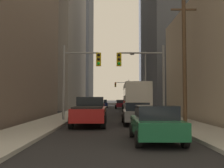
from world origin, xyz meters
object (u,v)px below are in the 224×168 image
object	(u,v)px
sedan_grey	(137,113)
pickup_truck_red	(90,111)
city_bus	(135,97)
sedan_green	(155,123)
sedan_beige	(96,110)
sedan_maroon	(121,104)
traffic_signal_far_right	(123,88)
traffic_signal_near_left	(80,70)
traffic_signal_near_right	(143,70)
sedan_navy	(103,103)

from	to	relation	value
sedan_grey	pickup_truck_red	bearing A→B (deg)	-166.71
city_bus	sedan_green	world-z (taller)	city_bus
city_bus	sedan_beige	size ratio (longest dim) A/B	2.72
sedan_maroon	city_bus	bearing A→B (deg)	-86.23
sedan_green	traffic_signal_far_right	distance (m)	49.75
traffic_signal_near_left	pickup_truck_red	bearing A→B (deg)	-71.71
pickup_truck_red	sedan_beige	bearing A→B (deg)	89.73
sedan_green	sedan_grey	distance (m)	7.41
traffic_signal_near_right	traffic_signal_far_right	xyz separation A→B (m)	(0.24, 39.84, -0.02)
sedan_grey	traffic_signal_far_right	bearing A→B (deg)	88.64
sedan_green	traffic_signal_far_right	world-z (taller)	traffic_signal_far_right
traffic_signal_near_left	sedan_maroon	bearing A→B (deg)	80.47
sedan_maroon	traffic_signal_far_right	bearing A→B (deg)	86.07
pickup_truck_red	sedan_navy	world-z (taller)	pickup_truck_red
pickup_truck_red	sedan_beige	world-z (taller)	pickup_truck_red
sedan_grey	traffic_signal_near_right	bearing A→B (deg)	72.08
sedan_beige	sedan_maroon	size ratio (longest dim) A/B	1.00
city_bus	sedan_maroon	xyz separation A→B (m)	(-1.04, 15.72, -1.16)
sedan_navy	traffic_signal_near_left	xyz separation A→B (m)	(-0.97, -31.01, 3.23)
city_bus	sedan_grey	size ratio (longest dim) A/B	2.73
pickup_truck_red	sedan_beige	xyz separation A→B (m)	(0.03, 6.70, -0.16)
sedan_navy	traffic_signal_near_left	bearing A→B (deg)	-91.78
city_bus	traffic_signal_near_left	world-z (taller)	traffic_signal_near_left
sedan_navy	traffic_signal_far_right	distance (m)	10.34
sedan_beige	traffic_signal_near_right	size ratio (longest dim) A/B	0.71
pickup_truck_red	sedan_beige	size ratio (longest dim) A/B	1.27
city_bus	traffic_signal_far_right	bearing A→B (deg)	90.06
sedan_grey	traffic_signal_far_right	distance (m)	42.36
pickup_truck_red	traffic_signal_far_right	bearing A→B (deg)	84.41
pickup_truck_red	traffic_signal_near_right	xyz separation A→B (m)	(3.97, 3.13, 3.11)
sedan_green	sedan_navy	size ratio (longest dim) A/B	0.99
pickup_truck_red	sedan_maroon	size ratio (longest dim) A/B	1.27
traffic_signal_near_right	traffic_signal_far_right	world-z (taller)	same
sedan_green	sedan_navy	bearing A→B (deg)	94.66
sedan_beige	traffic_signal_far_right	size ratio (longest dim) A/B	0.71
sedan_green	traffic_signal_far_right	bearing A→B (deg)	88.90
traffic_signal_near_left	traffic_signal_near_right	bearing A→B (deg)	0.01
sedan_green	sedan_navy	distance (m)	40.93
sedan_grey	sedan_green	bearing A→B (deg)	-89.58
pickup_truck_red	sedan_navy	size ratio (longest dim) A/B	1.27
traffic_signal_near_left	traffic_signal_near_right	xyz separation A→B (m)	(5.01, 0.00, 0.04)
traffic_signal_far_right	sedan_maroon	bearing A→B (deg)	-93.93
sedan_grey	sedan_navy	world-z (taller)	same
city_bus	sedan_maroon	world-z (taller)	city_bus
traffic_signal_far_right	traffic_signal_near_left	bearing A→B (deg)	-97.49
sedan_grey	traffic_signal_far_right	xyz separation A→B (m)	(1.01, 42.22, 3.25)
traffic_signal_near_left	traffic_signal_near_right	size ratio (longest dim) A/B	1.00
sedan_maroon	traffic_signal_near_right	size ratio (longest dim) A/B	0.71
sedan_navy	city_bus	bearing A→B (deg)	-78.66
sedan_beige	traffic_signal_far_right	distance (m)	36.66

